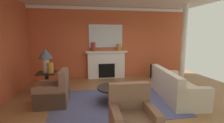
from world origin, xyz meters
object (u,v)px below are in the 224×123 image
fireplace (106,65)px  coffee_table (115,91)px  mantel_mirror (106,36)px  vase_mantel_right (119,47)px  armchair_near_window (54,94)px  vase_tall_corner (153,71)px  vase_on_side_table (50,68)px  vase_mantel_left (93,47)px  table_lamp (45,56)px  side_table (47,82)px  sofa (175,88)px  armchair_facing_fireplace (133,122)px

fireplace → coffee_table: 2.76m
mantel_mirror → vase_mantel_right: 0.75m
armchair_near_window → vase_tall_corner: armchair_near_window is taller
armchair_near_window → vase_on_side_table: 1.00m
vase_on_side_table → vase_mantel_left: size_ratio=0.85×
table_lamp → vase_mantel_left: bearing=45.5°
armchair_near_window → side_table: (-0.35, 0.93, 0.09)m
vase_tall_corner → vase_mantel_left: 2.83m
coffee_table → vase_on_side_table: 2.15m
armchair_near_window → vase_on_side_table: vase_on_side_table is taller
fireplace → mantel_mirror: bearing=90.0°
mantel_mirror → sofa: bearing=-59.6°
armchair_near_window → fireplace: bearing=55.5°
sofa → coffee_table: sofa is taller
mantel_mirror → side_table: 3.13m
armchair_facing_fireplace → armchair_near_window: bearing=132.6°
table_lamp → vase_on_side_table: size_ratio=2.31×
mantel_mirror → vase_tall_corner: bearing=-11.6°
vase_mantel_right → vase_mantel_left: bearing=180.0°
armchair_facing_fireplace → vase_on_side_table: 3.23m
vase_tall_corner → armchair_near_window: bearing=-149.1°
mantel_mirror → coffee_table: bearing=-92.9°
table_lamp → vase_tall_corner: bearing=18.1°
fireplace → sofa: (1.66, -2.72, -0.27)m
coffee_table → vase_mantel_right: vase_mantel_right is taller
fireplace → vase_mantel_left: (-0.55, -0.05, 0.82)m
side_table → vase_mantel_left: size_ratio=1.84×
mantel_mirror → vase_mantel_right: bearing=-17.2°
armchair_facing_fireplace → vase_tall_corner: (2.20, 4.08, -0.01)m
armchair_facing_fireplace → vase_mantel_left: vase_mantel_left is taller
vase_tall_corner → vase_mantel_left: vase_mantel_left is taller
sofa → side_table: sofa is taller
side_table → vase_mantel_right: 3.28m
side_table → armchair_facing_fireplace: bearing=-53.7°
table_lamp → sofa: bearing=-15.4°
table_lamp → vase_mantel_left: size_ratio=1.97×
mantel_mirror → vase_on_side_table: mantel_mirror is taller
armchair_facing_fireplace → coffee_table: (0.01, 1.64, 0.03)m
armchair_near_window → side_table: bearing=110.8°
fireplace → armchair_near_window: size_ratio=1.89×
armchair_facing_fireplace → vase_mantel_right: size_ratio=3.05×
mantel_mirror → vase_tall_corner: 2.59m
side_table → table_lamp: 0.82m
armchair_facing_fireplace → vase_tall_corner: armchair_facing_fireplace is taller
side_table → coffee_table: bearing=-28.2°
vase_tall_corner → vase_mantel_right: vase_mantel_right is taller
armchair_facing_fireplace → vase_on_side_table: size_ratio=2.92×
coffee_table → side_table: (-2.00, 1.07, 0.06)m
sofa → vase_mantel_left: vase_mantel_left is taller
table_lamp → armchair_near_window: bearing=-69.2°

